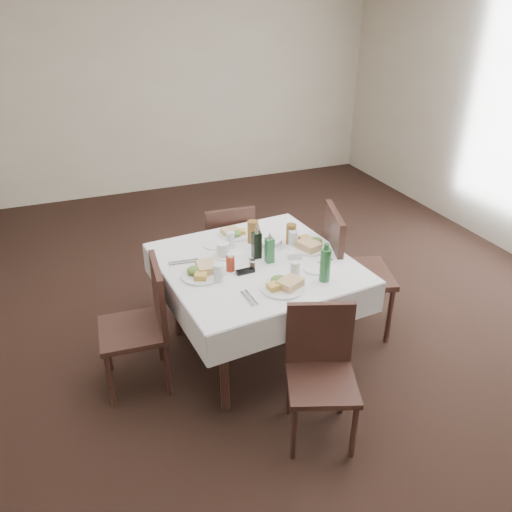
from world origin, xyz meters
The scene contains 33 objects.
ground_plane centered at (0.00, 0.00, 0.00)m, with size 7.00×7.00×0.00m, color black.
room_shell centered at (0.00, 0.00, 1.71)m, with size 6.04×7.04×2.80m.
dining_table centered at (-0.04, -0.22, 0.68)m, with size 1.36×1.36×0.76m.
chair_north centered at (0.02, 0.58, 0.50)m, with size 0.44×0.44×0.87m.
chair_south centered at (0.04, -1.04, 0.48)m, with size 0.51×0.51×0.84m.
chair_east centered at (0.70, -0.22, 0.58)m, with size 0.60×0.60×1.02m.
chair_west centered at (-0.84, -0.25, 0.51)m, with size 0.45×0.45×0.90m.
meal_north centered at (-0.04, 0.22, 0.78)m, with size 0.23×0.23×0.05m.
meal_south centered at (-0.01, -0.61, 0.79)m, with size 0.28×0.28×0.06m.
meal_east centered at (0.40, -0.17, 0.79)m, with size 0.30×0.30×0.07m.
meal_west centered at (-0.43, -0.26, 0.79)m, with size 0.29×0.29×0.06m.
side_plate_a centered at (-0.24, 0.11, 0.77)m, with size 0.15×0.15×0.01m.
side_plate_b centered at (0.28, -0.47, 0.77)m, with size 0.16×0.16×0.01m.
water_n centered at (-0.13, 0.05, 0.82)m, with size 0.06×0.06×0.12m.
water_s centered at (0.12, -0.51, 0.82)m, with size 0.06×0.06×0.11m.
water_e centered at (0.29, -0.11, 0.82)m, with size 0.07×0.07×0.12m.
water_w centered at (-0.36, -0.38, 0.82)m, with size 0.06×0.06×0.12m.
iced_tea_a centered at (0.05, 0.07, 0.85)m, with size 0.08×0.08×0.17m.
iced_tea_b centered at (0.30, -0.05, 0.84)m, with size 0.07×0.07×0.15m.
bread_basket centered at (0.13, -0.05, 0.79)m, with size 0.19×0.19×0.06m.
oil_cruet_dark centered at (-0.01, -0.16, 0.87)m, with size 0.06×0.06×0.24m.
oil_cruet_green centered at (0.05, -0.26, 0.86)m, with size 0.05×0.05×0.23m.
ketchup_bottle centered at (-0.24, -0.27, 0.82)m, with size 0.06×0.06×0.12m.
salt_shaker centered at (-0.10, -0.30, 0.80)m, with size 0.03×0.03×0.07m.
pepper_shaker centered at (-0.10, -0.32, 0.80)m, with size 0.03×0.03×0.07m.
coffee_mug centered at (-0.22, -0.07, 0.81)m, with size 0.15×0.14×0.10m.
sunglasses centered at (-0.16, -0.34, 0.78)m, with size 0.13×0.05×0.03m.
green_bottle centered at (0.28, -0.62, 0.88)m, with size 0.07×0.07×0.26m.
sugar_caddy centered at (0.23, -0.28, 0.79)m, with size 0.10×0.07×0.05m.
cutlery_n centered at (0.16, 0.25, 0.77)m, with size 0.09×0.17×0.01m.
cutlery_s centered at (-0.25, -0.65, 0.77)m, with size 0.06×0.19×0.01m.
cutlery_e centered at (0.38, -0.41, 0.77)m, with size 0.17×0.09×0.01m.
cutlery_w centered at (-0.51, -0.06, 0.77)m, with size 0.21×0.07×0.01m.
Camera 1 is at (-1.15, -3.02, 2.42)m, focal length 35.00 mm.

